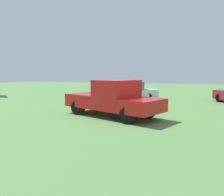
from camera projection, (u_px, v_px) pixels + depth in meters
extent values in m
plane|color=#5B8C47|center=(116.00, 115.00, 11.06)|extent=(80.00, 80.00, 0.00)
cylinder|color=black|center=(78.00, 107.00, 11.30)|extent=(0.73, 0.22, 0.73)
cylinder|color=black|center=(100.00, 104.00, 12.50)|extent=(0.73, 0.22, 0.73)
cylinder|color=black|center=(128.00, 115.00, 9.19)|extent=(0.73, 0.22, 0.73)
cylinder|color=black|center=(149.00, 110.00, 10.39)|extent=(0.73, 0.22, 0.73)
cube|color=red|center=(91.00, 100.00, 11.80)|extent=(2.56, 2.51, 0.64)
cube|color=red|center=(117.00, 95.00, 10.57)|extent=(2.19, 2.36, 1.40)
cube|color=slate|center=(117.00, 85.00, 10.52)|extent=(1.91, 2.13, 0.48)
cube|color=red|center=(134.00, 105.00, 9.95)|extent=(2.94, 2.65, 0.60)
cube|color=silver|center=(79.00, 103.00, 12.45)|extent=(0.78, 1.75, 0.16)
cylinder|color=black|center=(220.00, 98.00, 16.32)|extent=(0.65, 0.20, 0.65)
cylinder|color=black|center=(108.00, 97.00, 16.89)|extent=(0.65, 0.20, 0.65)
cylinder|color=black|center=(109.00, 95.00, 18.44)|extent=(0.65, 0.20, 0.65)
cylinder|color=black|center=(148.00, 97.00, 16.77)|extent=(0.65, 0.20, 0.65)
cylinder|color=black|center=(146.00, 95.00, 18.32)|extent=(0.65, 0.20, 0.65)
cube|color=silver|center=(127.00, 93.00, 17.58)|extent=(5.00, 3.17, 0.68)
cube|color=slate|center=(130.00, 85.00, 17.51)|extent=(2.45, 2.15, 0.60)
cone|color=orange|center=(82.00, 101.00, 14.85)|extent=(0.32, 0.32, 0.55)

